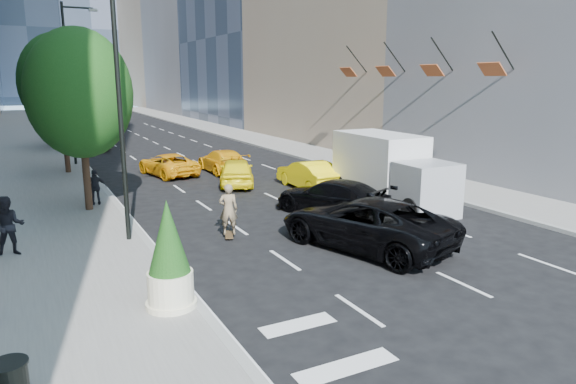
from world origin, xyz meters
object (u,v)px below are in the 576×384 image
black_sedan_mercedes (332,197)px  box_truck (390,170)px  planter_shrub (169,257)px  skateboarder (229,213)px  black_sedan_lincoln (366,223)px  city_bus (92,127)px

black_sedan_mercedes → box_truck: size_ratio=0.78×
black_sedan_mercedes → planter_shrub: size_ratio=1.93×
skateboarder → black_sedan_lincoln: bearing=159.7°
skateboarder → city_bus: city_bus is taller
black_sedan_lincoln → city_bus: (-4.55, 33.15, 0.71)m
city_bus → black_sedan_mercedes: bearing=-71.6°
black_sedan_mercedes → city_bus: 29.63m
skateboarder → city_bus: 30.07m
skateboarder → black_sedan_lincoln: skateboarder is taller
skateboarder → city_bus: size_ratio=0.16×
black_sedan_lincoln → city_bus: bearing=-100.3°
box_truck → planter_shrub: box_truck is taller
city_bus → box_truck: (9.13, -28.65, 0.02)m
black_sedan_lincoln → city_bus: city_bus is taller
skateboarder → box_truck: (8.28, 1.40, 0.67)m
black_sedan_mercedes → city_bus: bearing=-100.3°
black_sedan_mercedes → city_bus: (-5.82, 29.05, 0.82)m
black_sedan_lincoln → planter_shrub: size_ratio=2.31×
black_sedan_lincoln → box_truck: (4.58, 4.50, 0.73)m
black_sedan_lincoln → box_truck: bearing=-153.6°
skateboarder → city_bus: (-0.85, 30.05, 0.64)m
black_sedan_lincoln → planter_shrub: planter_shrub is taller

